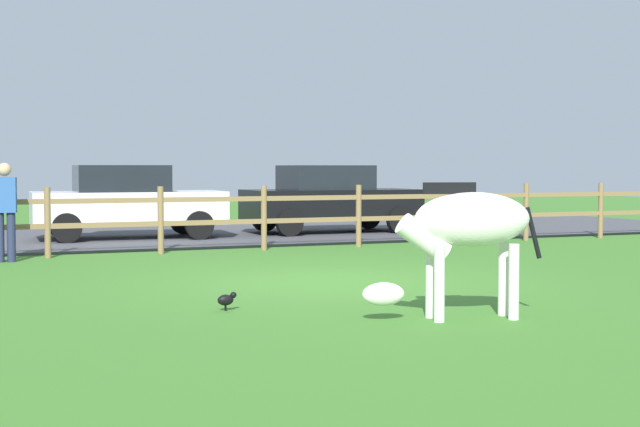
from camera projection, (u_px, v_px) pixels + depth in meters
The scene contains 8 objects.
ground_plane at pixel (328, 282), 12.98m from camera, with size 60.00×60.00×0.00m, color #3D7528.
parking_asphalt at pixel (164, 235), 21.52m from camera, with size 28.00×7.40×0.05m, color #47474C.
paddock_fence at pixel (213, 214), 17.49m from camera, with size 21.86×0.11×1.22m.
zebra at pixel (465, 230), 9.75m from camera, with size 1.92×0.73×1.41m.
crow_on_grass at pixel (227, 299), 10.34m from camera, with size 0.21×0.10×0.20m.
parked_car_white at pixel (127, 201), 20.21m from camera, with size 4.10×2.09×1.56m.
parked_car_black at pixel (330, 198), 22.06m from camera, with size 4.03×1.93×1.56m.
visitor_near_fence at pixel (5, 207), 15.62m from camera, with size 0.40×0.29×1.64m.
Camera 1 is at (-5.18, -11.83, 1.57)m, focal length 53.29 mm.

